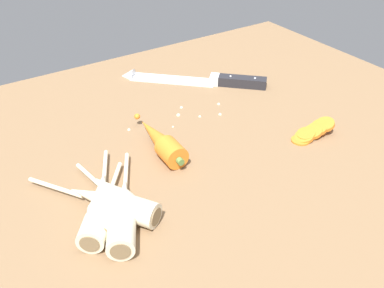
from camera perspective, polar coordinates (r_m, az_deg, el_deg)
ground_plane at (r=86.84cm, az=-0.73°, el=-1.31°), size 120.00×90.00×4.00cm
chefs_knife at (r=109.10cm, az=-0.23°, el=8.05°), size 27.28×26.56×4.18cm
whole_carrot at (r=83.44cm, az=-3.92°, el=0.39°), size 4.91×18.64×4.20cm
parsnip_front at (r=72.10cm, az=-9.56°, el=-6.32°), size 5.23×17.38×4.00cm
parsnip_mid_left at (r=68.99cm, az=-8.58°, el=-8.37°), size 13.53×22.13×4.00cm
parsnip_mid_right at (r=69.55cm, az=-11.25°, el=-8.30°), size 13.96×17.05×4.00cm
parsnip_back at (r=71.35cm, az=-11.17°, el=-7.03°), size 11.91×20.46×4.00cm
parsnip_outer at (r=70.90cm, az=-9.94°, el=-7.17°), size 14.39×21.02×4.00cm
carrot_slice_stack at (r=90.89cm, az=14.75°, el=1.52°), size 9.64×4.14×3.22cm
mince_crumbs at (r=94.37cm, az=-1.44°, el=3.46°), size 21.62×8.41×0.80cm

